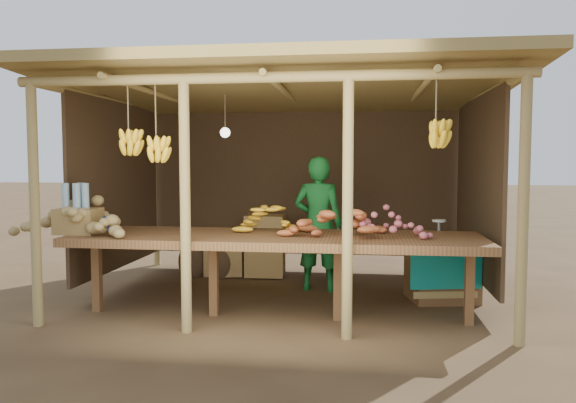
# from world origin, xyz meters

# --- Properties ---
(ground) EXTENTS (60.00, 60.00, 0.00)m
(ground) POSITION_xyz_m (0.00, 0.00, 0.00)
(ground) COLOR brown
(ground) RESTS_ON ground
(stall_structure) EXTENTS (4.70, 3.50, 2.43)m
(stall_structure) POSITION_xyz_m (0.01, -0.07, 1.92)
(stall_structure) COLOR tan
(stall_structure) RESTS_ON ground
(counter) EXTENTS (3.90, 1.05, 0.80)m
(counter) POSITION_xyz_m (0.00, -0.95, 0.74)
(counter) COLOR brown
(counter) RESTS_ON ground
(potato_heap) EXTENTS (1.24, 1.02, 0.37)m
(potato_heap) POSITION_xyz_m (-1.87, -1.19, 0.99)
(potato_heap) COLOR #A38B54
(potato_heap) RESTS_ON counter
(sweet_potato_heap) EXTENTS (1.07, 0.82, 0.36)m
(sweet_potato_heap) POSITION_xyz_m (0.59, -0.94, 0.98)
(sweet_potato_heap) COLOR #C76233
(sweet_potato_heap) RESTS_ON counter
(onion_heap) EXTENTS (0.78, 0.50, 0.35)m
(onion_heap) POSITION_xyz_m (1.07, -0.94, 0.98)
(onion_heap) COLOR #CA626D
(onion_heap) RESTS_ON counter
(banana_pile) EXTENTS (0.63, 0.52, 0.35)m
(banana_pile) POSITION_xyz_m (-0.10, -0.72, 0.97)
(banana_pile) COLOR yellow
(banana_pile) RESTS_ON counter
(tomato_basin) EXTENTS (0.45, 0.45, 0.24)m
(tomato_basin) POSITION_xyz_m (-1.90, -0.86, 0.90)
(tomato_basin) COLOR navy
(tomato_basin) RESTS_ON counter
(bottle_box) EXTENTS (0.40, 0.31, 0.49)m
(bottle_box) POSITION_xyz_m (-1.90, -1.10, 0.99)
(bottle_box) COLOR #A07E47
(bottle_box) RESTS_ON counter
(vendor) EXTENTS (0.60, 0.42, 1.56)m
(vendor) POSITION_xyz_m (0.32, 0.24, 0.78)
(vendor) COLOR #18702C
(vendor) RESTS_ON ground
(tarp_crate) EXTENTS (0.86, 0.78, 0.89)m
(tarp_crate) POSITION_xyz_m (1.68, -0.03, 0.37)
(tarp_crate) COLOR brown
(tarp_crate) RESTS_ON ground
(carton_stack) EXTENTS (1.05, 0.42, 0.79)m
(carton_stack) POSITION_xyz_m (-0.60, 0.90, 0.35)
(carton_stack) COLOR #A07E47
(carton_stack) RESTS_ON ground
(burlap_sacks) EXTENTS (0.76, 0.40, 0.54)m
(burlap_sacks) POSITION_xyz_m (-1.17, 0.84, 0.23)
(burlap_sacks) COLOR #4D3723
(burlap_sacks) RESTS_ON ground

